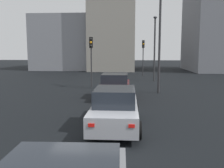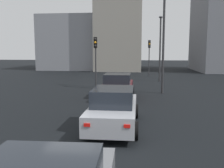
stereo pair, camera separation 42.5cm
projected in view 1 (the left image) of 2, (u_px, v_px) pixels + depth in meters
ground_plane at (104, 158)px, 7.40m from camera, size 160.00×160.00×0.20m
car_maroon_lead at (115, 86)px, 16.53m from camera, size 4.46×2.10×1.59m
car_silver_second at (115, 108)px, 10.03m from camera, size 4.62×1.98×1.61m
traffic_light_near_left at (143, 51)px, 30.08m from camera, size 0.32×0.29×4.35m
traffic_light_near_right at (91, 51)px, 20.97m from camera, size 0.32×0.28×4.21m
street_lamp_kerbside at (160, 19)px, 17.67m from camera, size 0.56×0.36×9.19m
street_lamp_far at (155, 43)px, 25.11m from camera, size 0.56×0.36×6.49m
building_facade_left at (215, 28)px, 39.05m from camera, size 12.03×7.74×13.28m
building_facade_center at (113, 23)px, 41.45m from camera, size 11.44×7.09×15.44m
building_facade_right at (68, 44)px, 44.13m from camera, size 12.07×9.92×8.77m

